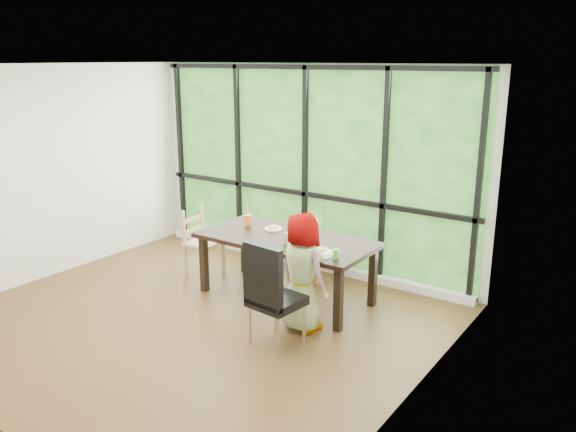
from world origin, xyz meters
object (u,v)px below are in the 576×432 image
object	(u,v)px
orange_cup	(248,220)
tissue_box	(293,238)
child_older	(304,272)
chair_interior_leather	(277,293)
plate_near	(321,251)
dining_table	(286,268)
child_toddler	(313,251)
chair_window_leather	(333,235)
green_cup	(336,254)
plate_far	(273,229)
chair_end_beech	(204,243)

from	to	relation	value
orange_cup	tissue_box	size ratio (longest dim) A/B	0.91
child_older	chair_interior_leather	bearing A→B (deg)	99.65
child_older	plate_near	size ratio (longest dim) A/B	5.97
dining_table	child_older	bearing A→B (deg)	-41.94
child_toddler	child_older	distance (m)	1.31
plate_near	orange_cup	size ratio (longest dim) A/B	1.55
orange_cup	chair_window_leather	bearing A→B (deg)	49.09
orange_cup	green_cup	xyz separation A→B (m)	(1.51, -0.44, -0.02)
chair_interior_leather	tissue_box	xyz separation A→B (m)	(-0.40, 0.86, 0.27)
plate_near	green_cup	size ratio (longest dim) A/B	2.07
plate_near	orange_cup	distance (m)	1.33
dining_table	child_older	xyz separation A→B (m)	(0.61, -0.55, 0.26)
green_cup	plate_near	bearing A→B (deg)	159.16
chair_window_leather	orange_cup	distance (m)	1.15
plate_far	plate_near	size ratio (longest dim) A/B	1.01
orange_cup	child_older	bearing A→B (deg)	-28.52
chair_end_beech	plate_far	size ratio (longest dim) A/B	4.22
chair_window_leather	chair_end_beech	xyz separation A→B (m)	(-1.34, -1.01, -0.09)
dining_table	green_cup	world-z (taller)	green_cup
child_toddler	child_older	bearing A→B (deg)	-65.81
plate_far	plate_near	bearing A→B (deg)	-22.92
tissue_box	chair_interior_leather	bearing A→B (deg)	-65.35
child_older	green_cup	distance (m)	0.38
chair_window_leather	child_older	xyz separation A→B (m)	(0.56, -1.55, 0.09)
child_older	orange_cup	xyz separation A→B (m)	(-1.29, 0.70, 0.19)
dining_table	chair_window_leather	bearing A→B (deg)	86.80
chair_end_beech	plate_far	world-z (taller)	chair_end_beech
chair_interior_leather	plate_far	bearing A→B (deg)	-46.31
chair_window_leather	plate_far	distance (m)	0.91
child_older	tissue_box	distance (m)	0.63
orange_cup	green_cup	distance (m)	1.58
dining_table	orange_cup	world-z (taller)	orange_cup
plate_far	orange_cup	bearing A→B (deg)	-173.43
plate_near	green_cup	bearing A→B (deg)	-20.84
child_toddler	green_cup	distance (m)	1.27
chair_interior_leather	plate_far	distance (m)	1.50
dining_table	chair_end_beech	size ratio (longest dim) A/B	2.31
chair_window_leather	plate_near	distance (m)	1.33
plate_far	chair_end_beech	bearing A→B (deg)	-167.82
green_cup	tissue_box	bearing A→B (deg)	165.61
tissue_box	chair_window_leather	bearing A→B (deg)	96.64
child_older	chair_end_beech	bearing A→B (deg)	-1.94
plate_far	dining_table	bearing A→B (deg)	-30.77
tissue_box	child_older	bearing A→B (deg)	-45.13
green_cup	tissue_box	size ratio (longest dim) A/B	0.68
dining_table	plate_near	bearing A→B (deg)	-18.31
dining_table	child_toddler	world-z (taller)	child_toddler
chair_interior_leather	tissue_box	size ratio (longest dim) A/B	7.17
chair_interior_leather	child_toddler	xyz separation A→B (m)	(-0.58, 1.58, -0.11)
chair_interior_leather	tissue_box	world-z (taller)	chair_interior_leather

